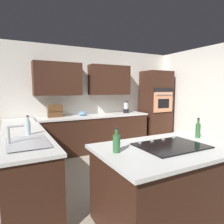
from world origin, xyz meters
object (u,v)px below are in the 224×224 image
object	(u,v)px
sink_unit	(27,142)
blender	(126,108)
spice_rack	(55,111)
second_bottle	(198,130)
mixing_bowl	(83,113)
dish_soap_bottle	(28,127)
wall_oven	(156,107)
oil_bottle	(116,143)
cooktop	(171,145)

from	to	relation	value
sink_unit	blender	bearing A→B (deg)	-142.22
spice_rack	second_bottle	world-z (taller)	spice_rack
mixing_bowl	spice_rack	size ratio (longest dim) A/B	0.61
dish_soap_bottle	spice_rack	bearing A→B (deg)	-113.84
wall_oven	oil_bottle	size ratio (longest dim) A/B	7.83
spice_rack	oil_bottle	world-z (taller)	spice_rack
sink_unit	oil_bottle	bearing A→B (deg)	134.91
blender	dish_soap_bottle	bearing A→B (deg)	31.35
blender	oil_bottle	xyz separation A→B (m)	(1.88, 2.88, -0.03)
cooktop	mixing_bowl	world-z (taller)	mixing_bowl
cooktop	blender	xyz separation A→B (m)	(-1.22, -2.97, 0.13)
oil_bottle	second_bottle	xyz separation A→B (m)	(-1.28, -0.04, 0.00)
cooktop	second_bottle	xyz separation A→B (m)	(-0.61, -0.13, 0.10)
dish_soap_bottle	second_bottle	distance (m)	2.37
sink_unit	wall_oven	bearing A→B (deg)	-151.16
wall_oven	blender	distance (m)	1.00
blender	mixing_bowl	bearing A→B (deg)	0.00
blender	dish_soap_bottle	world-z (taller)	blender
dish_soap_bottle	second_bottle	xyz separation A→B (m)	(-2.02, 1.24, -0.01)
blender	cooktop	bearing A→B (deg)	67.68
wall_oven	second_bottle	bearing A→B (deg)	60.04
blender	oil_bottle	bearing A→B (deg)	56.81
wall_oven	mixing_bowl	bearing A→B (deg)	-1.29
spice_rack	second_bottle	size ratio (longest dim) A/B	1.25
blender	second_bottle	xyz separation A→B (m)	(0.60, 2.83, -0.03)
wall_oven	sink_unit	distance (m)	4.20
sink_unit	dish_soap_bottle	world-z (taller)	dish_soap_bottle
mixing_bowl	oil_bottle	size ratio (longest dim) A/B	0.78
oil_bottle	second_bottle	bearing A→B (deg)	-178.05
sink_unit	second_bottle	world-z (taller)	second_bottle
oil_bottle	second_bottle	distance (m)	1.28
spice_rack	sink_unit	bearing A→B (deg)	69.74
mixing_bowl	oil_bottle	xyz separation A→B (m)	(0.63, 2.88, 0.05)
blender	wall_oven	bearing A→B (deg)	177.10
wall_oven	sink_unit	xyz separation A→B (m)	(3.68, 2.03, -0.12)
wall_oven	cooktop	size ratio (longest dim) A/B	2.71
oil_bottle	wall_oven	bearing A→B (deg)	-135.56
mixing_bowl	oil_bottle	world-z (taller)	oil_bottle
spice_rack	second_bottle	distance (m)	3.15
wall_oven	blender	size ratio (longest dim) A/B	6.46
blender	spice_rack	world-z (taller)	blender
mixing_bowl	dish_soap_bottle	world-z (taller)	dish_soap_bottle
spice_rack	oil_bottle	distance (m)	2.91
mixing_bowl	sink_unit	bearing A→B (deg)	55.47
wall_oven	second_bottle	xyz separation A→B (m)	(1.60, 2.78, -0.03)
second_bottle	cooktop	bearing A→B (deg)	12.27
wall_oven	cooktop	bearing A→B (deg)	52.74
mixing_bowl	oil_bottle	bearing A→B (deg)	77.62
second_bottle	dish_soap_bottle	bearing A→B (deg)	-31.51
dish_soap_bottle	sink_unit	bearing A→B (deg)	83.05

